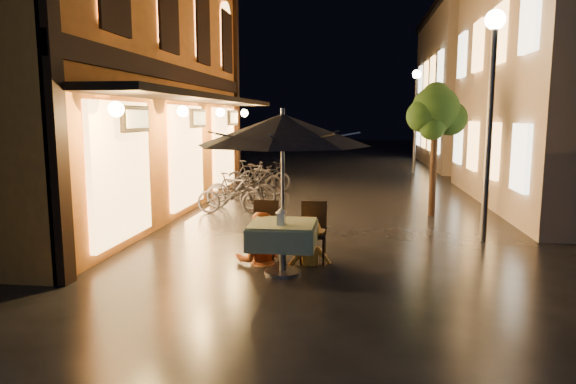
# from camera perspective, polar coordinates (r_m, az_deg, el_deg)

# --- Properties ---
(ground) EXTENTS (90.00, 90.00, 0.00)m
(ground) POSITION_cam_1_polar(r_m,az_deg,el_deg) (8.24, 3.23, -8.14)
(ground) COLOR black
(ground) RESTS_ON ground
(west_building) EXTENTS (5.90, 11.40, 7.40)m
(west_building) POSITION_cam_1_polar(r_m,az_deg,el_deg) (13.51, -20.94, 13.67)
(west_building) COLOR #C36E29
(west_building) RESTS_ON ground
(east_building_far) EXTENTS (7.30, 10.30, 7.30)m
(east_building_far) POSITION_cam_1_polar(r_m,az_deg,el_deg) (26.82, 22.84, 10.56)
(east_building_far) COLOR tan
(east_building_far) RESTS_ON ground
(street_tree) EXTENTS (1.43, 1.20, 3.15)m
(street_tree) POSITION_cam_1_polar(r_m,az_deg,el_deg) (12.52, 16.13, 8.43)
(street_tree) COLOR black
(street_tree) RESTS_ON ground
(streetlamp_near) EXTENTS (0.36, 0.36, 4.23)m
(streetlamp_near) POSITION_cam_1_polar(r_m,az_deg,el_deg) (10.19, 21.68, 11.05)
(streetlamp_near) COLOR #59595E
(streetlamp_near) RESTS_ON ground
(streetlamp_far) EXTENTS (0.36, 0.36, 4.23)m
(streetlamp_far) POSITION_cam_1_polar(r_m,az_deg,el_deg) (22.02, 14.02, 9.64)
(streetlamp_far) COLOR #59595E
(streetlamp_far) RESTS_ON ground
(cafe_table) EXTENTS (0.99, 0.99, 0.78)m
(cafe_table) POSITION_cam_1_polar(r_m,az_deg,el_deg) (7.69, -0.59, -4.81)
(cafe_table) COLOR #59595E
(cafe_table) RESTS_ON ground
(patio_umbrella) EXTENTS (2.56, 2.56, 2.46)m
(patio_umbrella) POSITION_cam_1_polar(r_m,az_deg,el_deg) (7.49, -0.60, 6.91)
(patio_umbrella) COLOR #59595E
(patio_umbrella) RESTS_ON ground
(cafe_chair_left) EXTENTS (0.42, 0.42, 0.97)m
(cafe_chair_left) POSITION_cam_1_polar(r_m,az_deg,el_deg) (8.47, -2.57, -3.91)
(cafe_chair_left) COLOR black
(cafe_chair_left) RESTS_ON ground
(cafe_chair_right) EXTENTS (0.42, 0.42, 0.97)m
(cafe_chair_right) POSITION_cam_1_polar(r_m,az_deg,el_deg) (8.37, 2.85, -4.07)
(cafe_chair_right) COLOR black
(cafe_chair_right) RESTS_ON ground
(table_lantern) EXTENTS (0.16, 0.16, 0.25)m
(table_lantern) POSITION_cam_1_polar(r_m,az_deg,el_deg) (7.44, -0.79, -2.64)
(table_lantern) COLOR white
(table_lantern) RESTS_ON cafe_table
(person_orange) EXTENTS (0.88, 0.74, 1.62)m
(person_orange) POSITION_cam_1_polar(r_m,az_deg,el_deg) (8.23, -3.23, -2.36)
(person_orange) COLOR #C05C27
(person_orange) RESTS_ON ground
(person_yellow) EXTENTS (1.01, 0.75, 1.39)m
(person_yellow) POSITION_cam_1_polar(r_m,az_deg,el_deg) (8.17, 2.40, -3.25)
(person_yellow) COLOR #FFA22B
(person_yellow) RESTS_ON ground
(bicycle_0) EXTENTS (1.68, 0.62, 0.87)m
(bicycle_0) POSITION_cam_1_polar(r_m,az_deg,el_deg) (12.48, -6.35, -0.44)
(bicycle_0) COLOR black
(bicycle_0) RESTS_ON ground
(bicycle_1) EXTENTS (1.62, 0.79, 0.94)m
(bicycle_1) POSITION_cam_1_polar(r_m,az_deg,el_deg) (13.03, -6.12, 0.09)
(bicycle_1) COLOR black
(bicycle_1) RESTS_ON ground
(bicycle_2) EXTENTS (1.84, 0.65, 0.97)m
(bicycle_2) POSITION_cam_1_polar(r_m,az_deg,el_deg) (13.36, -5.20, 0.36)
(bicycle_2) COLOR black
(bicycle_2) RESTS_ON ground
(bicycle_3) EXTENTS (1.62, 0.66, 0.94)m
(bicycle_3) POSITION_cam_1_polar(r_m,az_deg,el_deg) (15.34, -3.26, 1.38)
(bicycle_3) COLOR black
(bicycle_3) RESTS_ON ground
(bicycle_4) EXTENTS (1.92, 1.20, 0.95)m
(bicycle_4) POSITION_cam_1_polar(r_m,az_deg,el_deg) (16.43, -2.55, 1.86)
(bicycle_4) COLOR black
(bicycle_4) RESTS_ON ground
(bicycle_5) EXTENTS (1.66, 0.91, 0.96)m
(bicycle_5) POSITION_cam_1_polar(r_m,az_deg,el_deg) (16.41, -4.16, 1.86)
(bicycle_5) COLOR black
(bicycle_5) RESTS_ON ground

